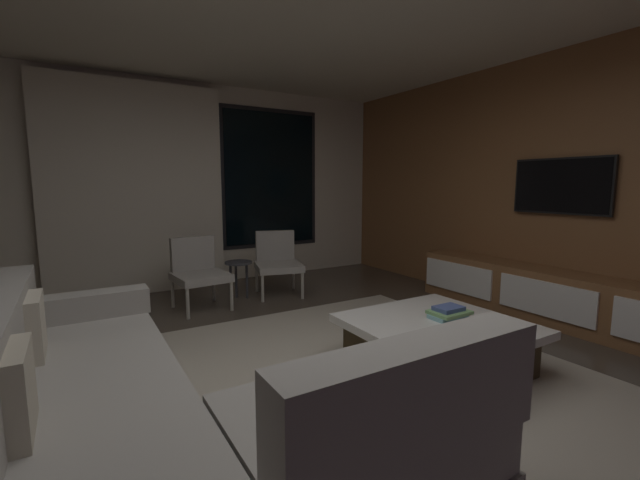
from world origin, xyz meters
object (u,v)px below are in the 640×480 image
at_px(sectional_couch, 151,420).
at_px(accent_chair_by_curtain, 198,269).
at_px(book_stack_on_coffee_table, 449,313).
at_px(accent_chair_near_window, 277,259).
at_px(coffee_table, 437,344).
at_px(mounted_tv, 561,186).
at_px(media_console, 562,300).
at_px(side_stool, 238,268).

distance_m(sectional_couch, accent_chair_by_curtain, 2.78).
xyz_separation_m(book_stack_on_coffee_table, accent_chair_near_window, (-0.24, 2.54, 0.03)).
distance_m(coffee_table, accent_chair_by_curtain, 2.73).
bearing_deg(coffee_table, book_stack_on_coffee_table, 11.52).
relative_size(sectional_couch, mounted_tv, 2.59).
height_order(book_stack_on_coffee_table, accent_chair_by_curtain, accent_chair_by_curtain).
height_order(accent_chair_by_curtain, mounted_tv, mounted_tv).
relative_size(book_stack_on_coffee_table, mounted_tv, 0.31).
distance_m(coffee_table, book_stack_on_coffee_table, 0.26).
height_order(book_stack_on_coffee_table, accent_chair_near_window, accent_chair_near_window).
bearing_deg(sectional_couch, accent_chair_by_curtain, 70.88).
distance_m(media_console, mounted_tv, 1.13).
bearing_deg(accent_chair_near_window, coffee_table, -87.98).
relative_size(accent_chair_by_curtain, side_stool, 1.70).
bearing_deg(media_console, coffee_table, -178.28).
relative_size(sectional_couch, accent_chair_by_curtain, 3.21).
bearing_deg(media_console, mounted_tv, 47.60).
bearing_deg(book_stack_on_coffee_table, media_console, 0.83).
bearing_deg(book_stack_on_coffee_table, mounted_tv, 7.01).
bearing_deg(mounted_tv, accent_chair_by_curtain, 143.79).
relative_size(coffee_table, accent_chair_by_curtain, 1.49).
xyz_separation_m(sectional_couch, book_stack_on_coffee_table, (2.15, 0.17, 0.11)).
bearing_deg(mounted_tv, accent_chair_near_window, 131.36).
distance_m(coffee_table, side_stool, 2.64).
bearing_deg(side_stool, media_console, -46.63).
bearing_deg(sectional_couch, side_stool, 62.56).
bearing_deg(mounted_tv, side_stool, 137.83).
xyz_separation_m(book_stack_on_coffee_table, side_stool, (-0.75, 2.53, -0.03)).
relative_size(sectional_couch, side_stool, 5.43).
relative_size(coffee_table, mounted_tv, 1.20).
bearing_deg(book_stack_on_coffee_table, side_stool, 106.47).
xyz_separation_m(accent_chair_near_window, side_stool, (-0.51, -0.00, -0.06)).
bearing_deg(accent_chair_by_curtain, mounted_tv, -36.21).
xyz_separation_m(coffee_table, accent_chair_near_window, (-0.09, 2.57, 0.25)).
height_order(coffee_table, book_stack_on_coffee_table, book_stack_on_coffee_table).
bearing_deg(accent_chair_near_window, side_stool, -179.55).
bearing_deg(coffee_table, side_stool, 103.26).
bearing_deg(media_console, book_stack_on_coffee_table, -179.17).
xyz_separation_m(accent_chair_by_curtain, media_console, (2.87, -2.43, -0.18)).
xyz_separation_m(sectional_couch, side_stool, (1.40, 2.71, 0.08)).
height_order(accent_chair_near_window, accent_chair_by_curtain, same).
xyz_separation_m(sectional_couch, accent_chair_near_window, (1.92, 2.71, 0.14)).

